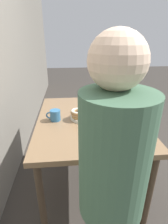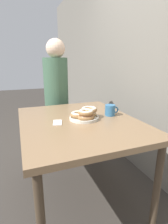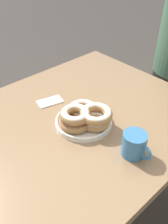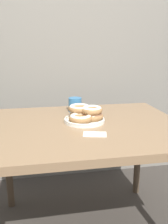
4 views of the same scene
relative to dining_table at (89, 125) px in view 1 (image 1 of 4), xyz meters
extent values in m
plane|color=#38332D|center=(0.00, -0.32, -0.67)|extent=(14.00, 14.00, 0.00)
cube|color=#846647|center=(0.00, 0.00, 0.06)|extent=(1.12, 0.90, 0.04)
cylinder|color=#473828|center=(-0.50, -0.39, -0.32)|extent=(0.05, 0.05, 0.70)
cylinder|color=#473828|center=(0.50, -0.39, -0.32)|extent=(0.05, 0.05, 0.70)
cylinder|color=#473828|center=(-0.50, 0.39, -0.32)|extent=(0.05, 0.05, 0.70)
cylinder|color=#473828|center=(0.50, 0.39, -0.32)|extent=(0.05, 0.05, 0.70)
cylinder|color=silver|center=(0.00, 0.05, 0.08)|extent=(0.24, 0.24, 0.01)
torus|color=silver|center=(0.00, 0.05, 0.09)|extent=(0.24, 0.24, 0.01)
torus|color=#9E7042|center=(0.05, 0.04, 0.11)|extent=(0.15, 0.15, 0.04)
torus|color=brown|center=(0.05, 0.04, 0.11)|extent=(0.14, 0.14, 0.03)
torus|color=#B2844C|center=(-0.02, 0.10, 0.11)|extent=(0.16, 0.16, 0.04)
torus|color=white|center=(-0.02, 0.10, 0.11)|extent=(0.15, 0.15, 0.03)
torus|color=#9E7042|center=(-0.03, 0.01, 0.11)|extent=(0.18, 0.18, 0.04)
torus|color=silver|center=(-0.03, 0.01, 0.12)|extent=(0.17, 0.17, 0.03)
torus|color=#9E7042|center=(0.04, 0.04, 0.14)|extent=(0.13, 0.13, 0.04)
torus|color=silver|center=(0.04, 0.04, 0.15)|extent=(0.12, 0.12, 0.03)
torus|color=#9E7042|center=(-0.02, 0.10, 0.14)|extent=(0.19, 0.19, 0.04)
torus|color=silver|center=(-0.02, 0.10, 0.15)|extent=(0.18, 0.18, 0.03)
cylinder|color=teal|center=(-0.02, 0.29, 0.12)|extent=(0.09, 0.09, 0.09)
cylinder|color=#382114|center=(-0.02, 0.29, 0.16)|extent=(0.07, 0.07, 0.00)
torus|color=teal|center=(-0.01, 0.34, 0.12)|extent=(0.02, 0.06, 0.06)
cylinder|color=#42664C|center=(-0.82, 0.00, 0.29)|extent=(0.29, 0.29, 0.55)
sphere|color=beige|center=(-0.78, 0.00, 0.67)|extent=(0.21, 0.21, 0.21)
cube|color=white|center=(0.01, -0.18, 0.08)|extent=(0.13, 0.09, 0.01)
camera|label=1|loc=(-1.38, 0.18, 0.75)|focal=28.00mm
camera|label=2|loc=(1.26, -0.44, 0.52)|focal=28.00mm
camera|label=3|loc=(0.54, 0.64, 0.75)|focal=40.00mm
camera|label=4|loc=(-0.26, -1.33, 0.51)|focal=40.00mm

